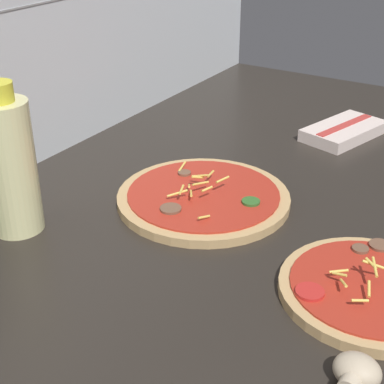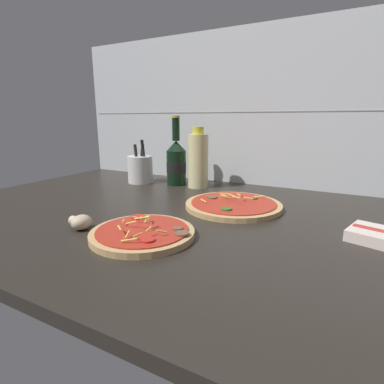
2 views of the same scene
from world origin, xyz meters
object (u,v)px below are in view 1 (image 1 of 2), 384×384
object	(u,v)px
pizza_near	(371,290)
oil_bottle	(9,165)
pizza_far	(203,197)
mushroom_left	(356,372)
dish_towel	(344,131)

from	to	relation	value
pizza_near	oil_bottle	xyz separation A→B (cm)	(-11.27, 49.16, 9.37)
pizza_far	mushroom_left	xyz separation A→B (cm)	(-25.31, -32.89, 0.89)
mushroom_left	dish_towel	xyz separation A→B (cm)	(63.86, 22.86, -0.53)
oil_bottle	dish_towel	xyz separation A→B (cm)	(59.64, -29.32, -9.01)
pizza_far	mushroom_left	bearing A→B (deg)	-127.58
pizza_far	dish_towel	bearing A→B (deg)	-14.58
mushroom_left	oil_bottle	bearing A→B (deg)	85.38
pizza_near	oil_bottle	distance (cm)	51.30
pizza_near	mushroom_left	bearing A→B (deg)	-168.95
oil_bottle	mushroom_left	xyz separation A→B (cm)	(-4.22, -52.19, -8.49)
pizza_far	oil_bottle	bearing A→B (deg)	137.56
pizza_far	dish_towel	world-z (taller)	pizza_far
pizza_near	mushroom_left	world-z (taller)	pizza_near
pizza_near	oil_bottle	bearing A→B (deg)	102.91
pizza_far	dish_towel	size ratio (longest dim) A/B	1.42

